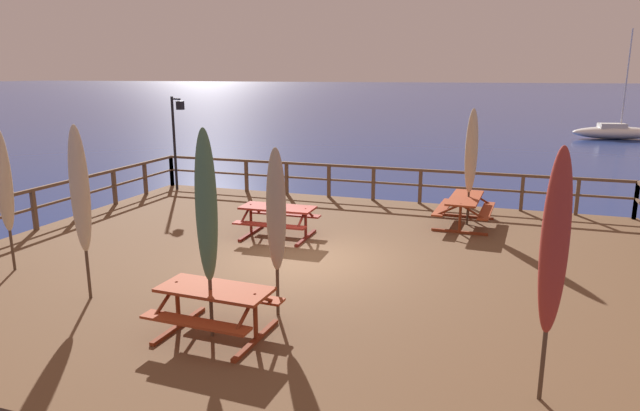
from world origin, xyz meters
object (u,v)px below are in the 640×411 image
Objects in this scene: picnic_table_mid_centre at (215,301)px; patio_umbrella_tall_back_left at (276,211)px; picnic_table_front_left at (278,215)px; patio_umbrella_short_front at (555,244)px; picnic_table_back_left at (465,204)px; sailboat_distant at (616,132)px; patio_umbrella_short_back at (3,180)px; patio_umbrella_tall_front at (80,190)px; lamp_post_hooked at (176,129)px; patio_umbrella_tall_mid_left at (206,207)px; patio_umbrella_tall_mid_right at (471,152)px.

patio_umbrella_tall_back_left is (0.63, 0.97, 1.24)m from picnic_table_mid_centre.
picnic_table_front_left is 8.19m from patio_umbrella_short_front.
patio_umbrella_tall_back_left is (-2.46, -6.89, 1.24)m from picnic_table_back_left.
patio_umbrella_short_back is at bearing -114.20° from sailboat_distant.
patio_umbrella_tall_front reaches higher than patio_umbrella_tall_back_left.
lamp_post_hooked reaches higher than patio_umbrella_tall_front.
patio_umbrella_tall_back_left is at bearing -49.21° from lamp_post_hooked.
sailboat_distant is at bearing 74.07° from patio_umbrella_tall_back_left.
patio_umbrella_tall_mid_left reaches higher than picnic_table_back_left.
picnic_table_mid_centre is at bearing -13.19° from patio_umbrella_short_back.
patio_umbrella_short_back is 10.18m from patio_umbrella_short_front.
patio_umbrella_short_front is (4.71, -0.22, -0.02)m from patio_umbrella_tall_mid_left.
lamp_post_hooked is at bearing 139.48° from patio_umbrella_short_front.
patio_umbrella_tall_mid_left is at bearing -111.50° from picnic_table_back_left.
patio_umbrella_tall_back_left is (6.01, -0.29, -0.08)m from patio_umbrella_short_back.
patio_umbrella_short_back reaches higher than patio_umbrella_tall_back_left.
patio_umbrella_short_back is 6.02m from patio_umbrella_tall_back_left.
patio_umbrella_tall_back_left reaches higher than picnic_table_mid_centre.
patio_umbrella_tall_mid_right reaches higher than picnic_table_back_left.
patio_umbrella_short_front is (4.68, -0.28, 1.46)m from picnic_table_mid_centre.
picnic_table_front_left is 5.63m from patio_umbrella_tall_mid_left.
patio_umbrella_short_front is at bearing -78.96° from picnic_table_back_left.
patio_umbrella_short_back is 8.22m from lamp_post_hooked.
patio_umbrella_tall_front is (-1.68, -4.69, 1.43)m from picnic_table_front_left.
patio_umbrella_tall_back_left reaches higher than picnic_table_back_left.
sailboat_distant is (12.50, 33.20, -0.73)m from picnic_table_front_left.
sailboat_distant is (14.18, 37.89, -2.16)m from patio_umbrella_tall_front.
patio_umbrella_tall_back_left is (0.66, 1.04, -0.24)m from patio_umbrella_tall_mid_left.
patio_umbrella_short_back reaches higher than picnic_table_mid_centre.
picnic_table_back_left is at bearing -8.90° from lamp_post_hooked.
patio_umbrella_short_back is 0.93× the size of patio_umbrella_short_front.
patio_umbrella_tall_front is 40.51m from sailboat_distant.
picnic_table_mid_centre is at bearing -111.45° from picnic_table_back_left.
patio_umbrella_tall_mid_right is 1.05× the size of patio_umbrella_short_back.
patio_umbrella_short_front is 1.12× the size of patio_umbrella_tall_back_left.
lamp_post_hooked is at bearing 171.62° from patio_umbrella_tall_mid_right.
patio_umbrella_tall_mid_left is (-3.12, -7.93, 1.48)m from picnic_table_back_left.
patio_umbrella_short_front is at bearing -99.73° from sailboat_distant.
picnic_table_mid_centre is 5.69m from patio_umbrella_short_back.
patio_umbrella_short_front is 14.88m from lamp_post_hooked.
picnic_table_back_left is 0.66× the size of lamp_post_hooked.
lamp_post_hooked is at bearing 113.11° from patio_umbrella_tall_front.
patio_umbrella_tall_front is at bearing -110.53° from sailboat_distant.
patio_umbrella_short_back is at bearing 164.27° from patio_umbrella_tall_front.
lamp_post_hooked is (-9.80, 1.44, 0.15)m from patio_umbrella_tall_mid_right.
picnic_table_front_left is 5.94m from patio_umbrella_short_back.
lamp_post_hooked is (-6.63, 9.38, 1.56)m from picnic_table_mid_centre.
picnic_table_front_left is 0.58× the size of lamp_post_hooked.
patio_umbrella_tall_mid_left is at bearing -106.43° from sailboat_distant.
patio_umbrella_tall_mid_left is 0.42× the size of sailboat_distant.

